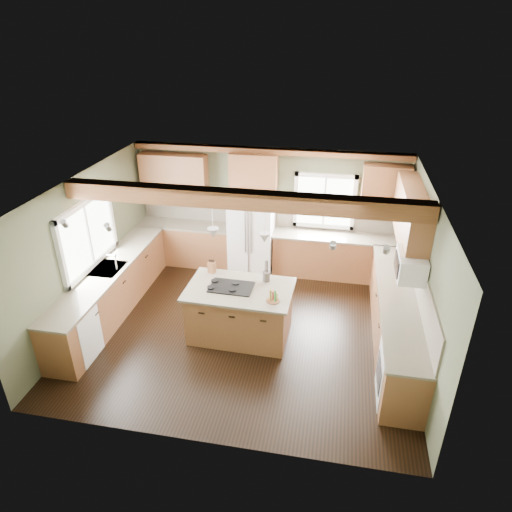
# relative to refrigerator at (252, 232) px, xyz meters

# --- Properties ---
(floor) EXTENTS (5.60, 5.60, 0.00)m
(floor) POSITION_rel_refrigerator_xyz_m (0.30, -2.12, -0.90)
(floor) COLOR black
(floor) RESTS_ON ground
(ceiling) EXTENTS (5.60, 5.60, 0.00)m
(ceiling) POSITION_rel_refrigerator_xyz_m (0.30, -2.12, 1.70)
(ceiling) COLOR silver
(ceiling) RESTS_ON wall_back
(wall_back) EXTENTS (5.60, 0.00, 5.60)m
(wall_back) POSITION_rel_refrigerator_xyz_m (0.30, 0.38, 0.40)
(wall_back) COLOR #4D533A
(wall_back) RESTS_ON ground
(wall_left) EXTENTS (0.00, 5.00, 5.00)m
(wall_left) POSITION_rel_refrigerator_xyz_m (-2.50, -2.12, 0.40)
(wall_left) COLOR #4D533A
(wall_left) RESTS_ON ground
(wall_right) EXTENTS (0.00, 5.00, 5.00)m
(wall_right) POSITION_rel_refrigerator_xyz_m (3.10, -2.12, 0.40)
(wall_right) COLOR #4D533A
(wall_right) RESTS_ON ground
(ceiling_beam) EXTENTS (5.55, 0.26, 0.26)m
(ceiling_beam) POSITION_rel_refrigerator_xyz_m (0.30, -2.30, 1.57)
(ceiling_beam) COLOR #5C2E1A
(ceiling_beam) RESTS_ON ceiling
(soffit_trim) EXTENTS (5.55, 0.20, 0.10)m
(soffit_trim) POSITION_rel_refrigerator_xyz_m (0.30, 0.28, 1.64)
(soffit_trim) COLOR #5C2E1A
(soffit_trim) RESTS_ON ceiling
(backsplash_back) EXTENTS (5.58, 0.03, 0.58)m
(backsplash_back) POSITION_rel_refrigerator_xyz_m (0.30, 0.36, 0.31)
(backsplash_back) COLOR brown
(backsplash_back) RESTS_ON wall_back
(backsplash_right) EXTENTS (0.03, 3.70, 0.58)m
(backsplash_right) POSITION_rel_refrigerator_xyz_m (3.08, -2.07, 0.31)
(backsplash_right) COLOR brown
(backsplash_right) RESTS_ON wall_right
(base_cab_back_left) EXTENTS (2.02, 0.60, 0.88)m
(base_cab_back_left) POSITION_rel_refrigerator_xyz_m (-1.49, 0.08, -0.46)
(base_cab_back_left) COLOR brown
(base_cab_back_left) RESTS_ON floor
(counter_back_left) EXTENTS (2.06, 0.64, 0.04)m
(counter_back_left) POSITION_rel_refrigerator_xyz_m (-1.49, 0.08, 0.00)
(counter_back_left) COLOR brown
(counter_back_left) RESTS_ON base_cab_back_left
(base_cab_back_right) EXTENTS (2.62, 0.60, 0.88)m
(base_cab_back_right) POSITION_rel_refrigerator_xyz_m (1.79, 0.08, -0.46)
(base_cab_back_right) COLOR brown
(base_cab_back_right) RESTS_ON floor
(counter_back_right) EXTENTS (2.66, 0.64, 0.04)m
(counter_back_right) POSITION_rel_refrigerator_xyz_m (1.79, 0.08, 0.00)
(counter_back_right) COLOR brown
(counter_back_right) RESTS_ON base_cab_back_right
(base_cab_left) EXTENTS (0.60, 3.70, 0.88)m
(base_cab_left) POSITION_rel_refrigerator_xyz_m (-2.20, -2.07, -0.46)
(base_cab_left) COLOR brown
(base_cab_left) RESTS_ON floor
(counter_left) EXTENTS (0.64, 3.74, 0.04)m
(counter_left) POSITION_rel_refrigerator_xyz_m (-2.20, -2.07, 0.00)
(counter_left) COLOR brown
(counter_left) RESTS_ON base_cab_left
(base_cab_right) EXTENTS (0.60, 3.70, 0.88)m
(base_cab_right) POSITION_rel_refrigerator_xyz_m (2.80, -2.07, -0.46)
(base_cab_right) COLOR brown
(base_cab_right) RESTS_ON floor
(counter_right) EXTENTS (0.64, 3.74, 0.04)m
(counter_right) POSITION_rel_refrigerator_xyz_m (2.80, -2.07, 0.00)
(counter_right) COLOR brown
(counter_right) RESTS_ON base_cab_right
(upper_cab_back_left) EXTENTS (1.40, 0.35, 0.90)m
(upper_cab_back_left) POSITION_rel_refrigerator_xyz_m (-1.69, 0.21, 1.05)
(upper_cab_back_left) COLOR brown
(upper_cab_back_left) RESTS_ON wall_back
(upper_cab_over_fridge) EXTENTS (0.96, 0.35, 0.70)m
(upper_cab_over_fridge) POSITION_rel_refrigerator_xyz_m (-0.00, 0.21, 1.25)
(upper_cab_over_fridge) COLOR brown
(upper_cab_over_fridge) RESTS_ON wall_back
(upper_cab_right) EXTENTS (0.35, 2.20, 0.90)m
(upper_cab_right) POSITION_rel_refrigerator_xyz_m (2.92, -1.22, 1.05)
(upper_cab_right) COLOR brown
(upper_cab_right) RESTS_ON wall_right
(upper_cab_back_corner) EXTENTS (0.90, 0.35, 0.90)m
(upper_cab_back_corner) POSITION_rel_refrigerator_xyz_m (2.60, 0.21, 1.05)
(upper_cab_back_corner) COLOR brown
(upper_cab_back_corner) RESTS_ON wall_back
(window_left) EXTENTS (0.04, 1.60, 1.05)m
(window_left) POSITION_rel_refrigerator_xyz_m (-2.48, -2.07, 0.65)
(window_left) COLOR white
(window_left) RESTS_ON wall_left
(window_back) EXTENTS (1.10, 0.04, 1.00)m
(window_back) POSITION_rel_refrigerator_xyz_m (1.45, 0.36, 0.65)
(window_back) COLOR white
(window_back) RESTS_ON wall_back
(sink) EXTENTS (0.50, 0.65, 0.03)m
(sink) POSITION_rel_refrigerator_xyz_m (-2.20, -2.07, 0.01)
(sink) COLOR #262628
(sink) RESTS_ON counter_left
(faucet) EXTENTS (0.02, 0.02, 0.28)m
(faucet) POSITION_rel_refrigerator_xyz_m (-2.02, -2.07, 0.15)
(faucet) COLOR #B2B2B7
(faucet) RESTS_ON sink
(dishwasher) EXTENTS (0.60, 0.60, 0.84)m
(dishwasher) POSITION_rel_refrigerator_xyz_m (-2.19, -3.37, -0.47)
(dishwasher) COLOR white
(dishwasher) RESTS_ON floor
(oven) EXTENTS (0.60, 0.72, 0.84)m
(oven) POSITION_rel_refrigerator_xyz_m (2.79, -3.37, -0.47)
(oven) COLOR white
(oven) RESTS_ON floor
(microwave) EXTENTS (0.40, 0.70, 0.38)m
(microwave) POSITION_rel_refrigerator_xyz_m (2.88, -2.17, 0.65)
(microwave) COLOR white
(microwave) RESTS_ON wall_right
(pendant_left) EXTENTS (0.18, 0.18, 0.16)m
(pendant_left) POSITION_rel_refrigerator_xyz_m (-0.16, -2.29, 0.98)
(pendant_left) COLOR #B2B2B7
(pendant_left) RESTS_ON ceiling
(pendant_right) EXTENTS (0.18, 0.18, 0.16)m
(pendant_right) POSITION_rel_refrigerator_xyz_m (0.66, -2.32, 0.98)
(pendant_right) COLOR #B2B2B7
(pendant_right) RESTS_ON ceiling
(refrigerator) EXTENTS (0.90, 0.74, 1.80)m
(refrigerator) POSITION_rel_refrigerator_xyz_m (0.00, 0.00, 0.00)
(refrigerator) COLOR white
(refrigerator) RESTS_ON floor
(island) EXTENTS (1.66, 1.04, 0.88)m
(island) POSITION_rel_refrigerator_xyz_m (0.25, -2.30, -0.46)
(island) COLOR brown
(island) RESTS_ON floor
(island_top) EXTENTS (1.78, 1.16, 0.04)m
(island_top) POSITION_rel_refrigerator_xyz_m (0.25, -2.30, 0.00)
(island_top) COLOR brown
(island_top) RESTS_ON island
(cooktop) EXTENTS (0.72, 0.49, 0.02)m
(cooktop) POSITION_rel_refrigerator_xyz_m (0.11, -2.30, 0.03)
(cooktop) COLOR black
(cooktop) RESTS_ON island_top
(knife_block) EXTENTS (0.15, 0.13, 0.20)m
(knife_block) POSITION_rel_refrigerator_xyz_m (-0.34, -1.87, 0.12)
(knife_block) COLOR brown
(knife_block) RESTS_ON island_top
(utensil_crock) EXTENTS (0.14, 0.14, 0.17)m
(utensil_crock) POSITION_rel_refrigerator_xyz_m (0.64, -1.97, 0.11)
(utensil_crock) COLOR #453F37
(utensil_crock) RESTS_ON island_top
(bottle_tray) EXTENTS (0.25, 0.25, 0.20)m
(bottle_tray) POSITION_rel_refrigerator_xyz_m (0.85, -2.57, 0.12)
(bottle_tray) COLOR brown
(bottle_tray) RESTS_ON island_top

